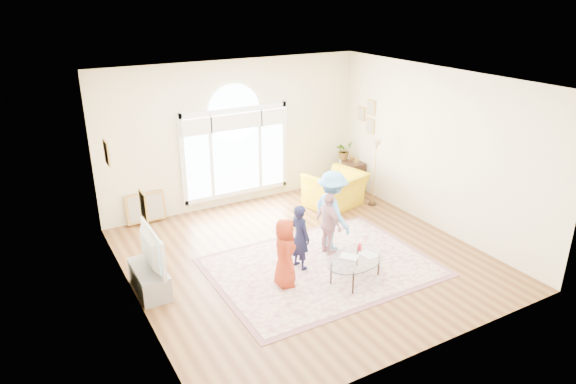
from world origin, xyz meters
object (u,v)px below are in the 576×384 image
area_rug (322,267)px  armchair (335,190)px  television (147,250)px  coffee_table (356,259)px  tv_console (150,279)px

area_rug → armchair: armchair is taller
television → area_rug: bearing=-15.0°
coffee_table → armchair: (1.51, 2.79, -0.02)m
tv_console → armchair: (4.58, 1.41, 0.18)m
television → coffee_table: 3.37m
tv_console → coffee_table: bearing=-24.2°
area_rug → television: television is taller
tv_console → television: (0.01, -0.00, 0.54)m
tv_console → armchair: 4.79m
tv_console → armchair: armchair is taller
television → armchair: (4.57, 1.41, -0.36)m
tv_console → television: size_ratio=0.88×
tv_console → area_rug: bearing=-14.9°
area_rug → coffee_table: size_ratio=2.60×
television → coffee_table: size_ratio=0.82×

